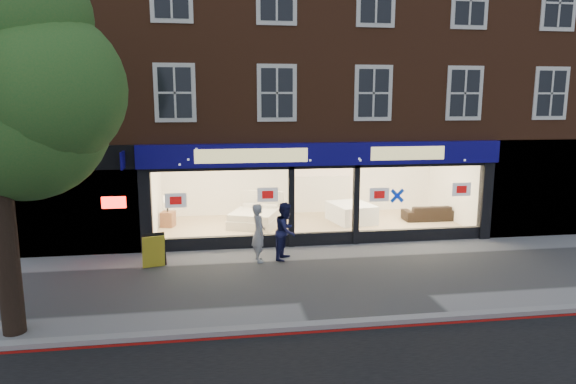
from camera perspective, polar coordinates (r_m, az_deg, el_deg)
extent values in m
plane|color=gray|center=(13.83, 6.70, -9.31)|extent=(120.00, 120.00, 0.00)
cube|color=#8C0A07|center=(11.09, 11.02, -14.53)|extent=(60.00, 0.10, 0.01)
cube|color=gray|center=(11.23, 10.68, -13.87)|extent=(60.00, 0.25, 0.12)
cube|color=tan|center=(18.71, 2.50, -3.85)|extent=(11.00, 4.50, 0.10)
cube|color=brown|center=(19.96, 1.66, 16.13)|extent=(19.00, 8.00, 6.70)
cube|color=#0D076E|center=(15.91, 4.21, 4.24)|extent=(11.40, 0.28, 0.70)
cube|color=black|center=(16.62, 3.94, -5.16)|extent=(11.00, 0.18, 0.40)
cube|color=black|center=(16.08, -15.52, -2.01)|extent=(0.35, 0.30, 2.60)
cube|color=black|center=(18.31, 21.06, -0.85)|extent=(0.35, 0.30, 2.60)
cube|color=white|center=(15.88, -7.48, -1.32)|extent=(4.20, 0.02, 2.10)
cube|color=white|center=(17.24, 14.65, -0.64)|extent=(4.20, 0.02, 2.10)
cube|color=white|center=(16.55, 3.85, -1.83)|extent=(1.80, 0.02, 2.10)
cube|color=silver|center=(20.62, 1.34, 1.03)|extent=(11.00, 0.20, 2.60)
cube|color=#FFEAC6|center=(18.25, 2.57, 3.93)|extent=(11.00, 4.50, 0.12)
cube|color=black|center=(16.64, -22.66, -0.79)|extent=(3.80, 0.60, 3.30)
cube|color=#FF140C|center=(16.06, -18.80, -1.11)|extent=(0.70, 0.04, 0.35)
cube|color=black|center=(19.44, 26.05, 0.45)|extent=(4.00, 0.40, 3.30)
cylinder|color=black|center=(11.36, -29.00, -3.34)|extent=(0.44, 0.44, 4.40)
sphere|color=#235D23|center=(10.52, -27.65, 13.38)|extent=(2.40, 2.40, 2.40)
cube|color=beige|center=(18.59, -3.69, -3.28)|extent=(2.15, 2.30, 0.32)
cube|color=beige|center=(18.53, -3.70, -2.45)|extent=(2.06, 2.21, 0.23)
cube|color=beige|center=(19.42, -2.84, -1.50)|extent=(1.57, 0.73, 1.11)
cube|color=beige|center=(19.22, -4.10, -1.47)|extent=(0.66, 0.50, 0.11)
cube|color=beige|center=(19.02, -2.11, -1.58)|extent=(0.66, 0.50, 0.11)
cube|color=brown|center=(18.92, -13.19, -2.95)|extent=(0.55, 0.55, 0.55)
cube|color=white|center=(19.33, 7.02, -2.96)|extent=(1.68, 1.97, 0.23)
cube|color=white|center=(19.28, 7.04, -2.30)|extent=(1.68, 1.97, 0.23)
cube|color=white|center=(19.24, 7.05, -1.64)|extent=(1.68, 1.97, 0.23)
imported|color=black|center=(20.16, 15.38, -2.21)|extent=(1.96, 0.78, 0.57)
cube|color=gold|center=(14.80, -14.67, -6.33)|extent=(0.69, 0.53, 0.95)
imported|color=#A1A4A9|center=(14.78, -3.27, -4.54)|extent=(0.47, 0.66, 1.69)
imported|color=#191B47|center=(14.94, -0.25, -4.36)|extent=(0.94, 1.02, 1.69)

